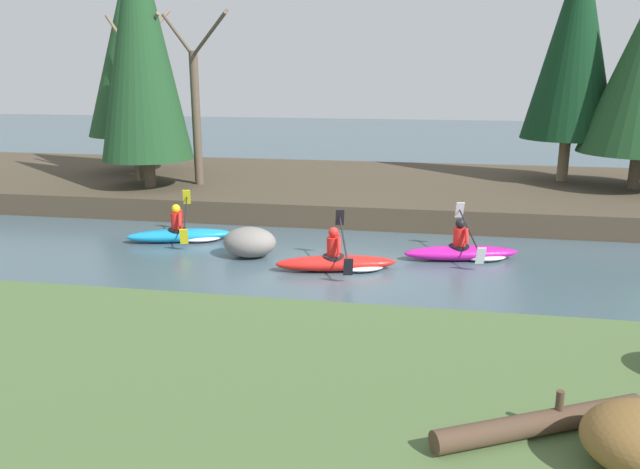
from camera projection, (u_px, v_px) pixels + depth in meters
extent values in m
plane|color=#425660|center=(345.00, 272.00, 13.92)|extent=(90.00, 90.00, 0.00)
cube|color=#4C6638|center=(269.00, 408.00, 7.53)|extent=(44.00, 5.23, 0.83)
cube|color=#473D2D|center=(378.00, 190.00, 21.72)|extent=(44.00, 9.08, 0.67)
cylinder|color=brown|center=(139.00, 153.00, 23.31)|extent=(0.36, 0.36, 1.37)
cone|color=#1E4723|center=(131.00, 53.00, 22.39)|extent=(3.42, 3.42, 5.85)
cylinder|color=brown|center=(150.00, 173.00, 20.30)|extent=(0.36, 0.36, 0.92)
cone|color=#1E4723|center=(140.00, 39.00, 19.23)|extent=(2.88, 2.88, 7.41)
cylinder|color=#7A664C|center=(564.00, 160.00, 21.34)|extent=(0.36, 0.36, 1.45)
cone|color=#0F3319|center=(576.00, 40.00, 20.34)|extent=(3.04, 3.04, 6.41)
cylinder|color=brown|center=(635.00, 171.00, 19.89)|extent=(0.36, 0.36, 1.16)
cylinder|color=#7A664C|center=(137.00, 117.00, 21.06)|extent=(0.28, 0.28, 4.32)
cylinder|color=#7A664C|center=(119.00, 35.00, 21.09)|extent=(1.61, 1.38, 1.45)
cylinder|color=#7A664C|center=(145.00, 35.00, 19.63)|extent=(1.69, 1.44, 1.28)
cylinder|color=#7A664C|center=(151.00, 32.00, 21.11)|extent=(0.75, 1.81, 1.61)
cylinder|color=brown|center=(196.00, 119.00, 20.40)|extent=(0.28, 0.28, 4.29)
cylinder|color=brown|center=(178.00, 35.00, 20.43)|extent=(1.60, 1.37, 1.44)
cylinder|color=brown|center=(208.00, 35.00, 18.97)|extent=(1.68, 1.43, 1.28)
cylinder|color=brown|center=(210.00, 32.00, 20.45)|extent=(0.75, 1.80, 1.60)
ellipsoid|color=#C61999|center=(461.00, 253.00, 14.79)|extent=(2.77, 1.19, 0.34)
cone|color=#C61999|center=(512.00, 252.00, 14.84)|extent=(0.39, 0.27, 0.20)
cylinder|color=black|center=(459.00, 247.00, 14.75)|extent=(0.57, 0.57, 0.08)
cylinder|color=red|center=(460.00, 237.00, 14.69)|extent=(0.36, 0.36, 0.42)
sphere|color=black|center=(460.00, 223.00, 14.60)|extent=(0.28, 0.28, 0.23)
cylinder|color=red|center=(461.00, 231.00, 14.90)|extent=(0.14, 0.24, 0.35)
cylinder|color=red|center=(467.00, 236.00, 14.44)|extent=(0.14, 0.24, 0.35)
cylinder|color=black|center=(470.00, 232.00, 14.66)|extent=(0.46, 1.87, 0.65)
cube|color=white|center=(460.00, 210.00, 15.50)|extent=(0.23, 0.20, 0.41)
cube|color=white|center=(481.00, 256.00, 13.82)|extent=(0.23, 0.20, 0.41)
ellipsoid|color=white|center=(483.00, 256.00, 14.83)|extent=(1.23, 0.93, 0.18)
ellipsoid|color=red|center=(336.00, 263.00, 14.00)|extent=(2.77, 1.23, 0.34)
cone|color=red|center=(390.00, 261.00, 14.08)|extent=(0.39, 0.28, 0.20)
cylinder|color=black|center=(333.00, 257.00, 13.96)|extent=(0.58, 0.58, 0.08)
cylinder|color=red|center=(333.00, 246.00, 13.90)|extent=(0.36, 0.36, 0.42)
sphere|color=red|center=(334.00, 232.00, 13.82)|extent=(0.28, 0.28, 0.23)
cylinder|color=red|center=(337.00, 240.00, 14.11)|extent=(0.14, 0.24, 0.35)
cylinder|color=red|center=(339.00, 245.00, 13.65)|extent=(0.14, 0.24, 0.35)
cylinder|color=black|center=(344.00, 241.00, 13.88)|extent=(0.49, 1.87, 0.65)
cube|color=black|center=(340.00, 217.00, 14.72)|extent=(0.23, 0.20, 0.41)
cube|color=black|center=(348.00, 267.00, 13.04)|extent=(0.23, 0.20, 0.41)
ellipsoid|color=white|center=(360.00, 266.00, 14.06)|extent=(1.24, 0.94, 0.18)
ellipsoid|color=#1993D6|center=(179.00, 235.00, 16.36)|extent=(2.75, 1.44, 0.34)
cone|color=#1993D6|center=(227.00, 233.00, 16.54)|extent=(0.40, 0.30, 0.20)
cylinder|color=black|center=(177.00, 230.00, 16.32)|extent=(0.61, 0.61, 0.08)
cylinder|color=red|center=(177.00, 221.00, 16.25)|extent=(0.38, 0.38, 0.42)
sphere|color=yellow|center=(176.00, 209.00, 16.17)|extent=(0.29, 0.29, 0.23)
cylinder|color=red|center=(181.00, 215.00, 16.47)|extent=(0.16, 0.24, 0.35)
cylinder|color=red|center=(180.00, 220.00, 16.02)|extent=(0.16, 0.24, 0.35)
cylinder|color=black|center=(185.00, 216.00, 16.25)|extent=(0.65, 1.82, 0.65)
cube|color=yellow|center=(187.00, 197.00, 17.08)|extent=(0.24, 0.21, 0.41)
cube|color=yellow|center=(184.00, 236.00, 15.42)|extent=(0.24, 0.21, 0.41)
ellipsoid|color=white|center=(201.00, 237.00, 16.46)|extent=(1.27, 1.02, 0.18)
ellipsoid|color=gray|center=(250.00, 242.00, 14.99)|extent=(1.29, 1.01, 0.73)
cylinder|color=#4C3828|center=(541.00, 423.00, 6.25)|extent=(2.22, 1.31, 0.24)
cylinder|color=#4C3828|center=(560.00, 400.00, 6.25)|extent=(0.08, 0.08, 0.20)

